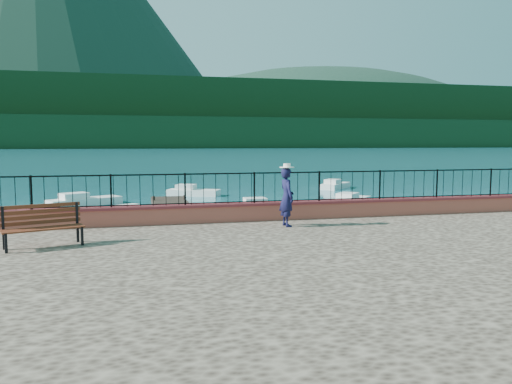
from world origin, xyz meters
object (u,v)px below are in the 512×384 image
boat_2 (351,198)px  boat_5 (335,183)px  park_bench (43,235)px  boat_4 (193,190)px  boat_0 (138,212)px  boat_1 (264,205)px  boat_3 (85,199)px  person (287,197)px

boat_2 → boat_5: same height
park_bench → boat_4: (6.17, 21.79, -1.10)m
boat_0 → boat_1: same height
boat_2 → boat_3: bearing=121.5°
boat_5 → boat_3: bearing=153.4°
person → boat_1: bearing=-15.7°
boat_3 → boat_4: same height
boat_3 → boat_4: 7.81m
boat_0 → boat_4: size_ratio=1.00×
boat_1 → boat_5: same height
boat_1 → boat_3: size_ratio=0.78×
boat_4 → boat_2: bearing=-16.3°
boat_0 → boat_3: bearing=83.0°
park_bench → boat_1: size_ratio=0.59×
boat_0 → boat_2: 12.60m
boat_2 → park_bench: bearing=179.7°
boat_1 → person: bearing=-99.0°
boat_4 → boat_5: (11.66, 2.62, 0.00)m
boat_3 → person: bearing=-95.9°
boat_1 → boat_5: bearing=55.1°
boat_2 → boat_5: (3.27, 10.09, 0.00)m
boat_3 → boat_5: size_ratio=1.18×
boat_3 → boat_5: 19.57m
boat_0 → boat_2: same height
boat_1 → boat_5: (8.99, 11.74, 0.00)m
person → boat_0: size_ratio=0.49×
boat_0 → boat_1: 6.66m
park_bench → boat_3: (-0.67, 18.03, -1.10)m
boat_3 → boat_4: size_ratio=1.17×
boat_4 → boat_3: bearing=-125.8°
boat_2 → boat_3: (-15.23, 3.71, 0.00)m
boat_0 → boat_4: (3.88, 10.33, 0.00)m
boat_1 → boat_3: (-9.52, 5.37, 0.00)m
boat_2 → boat_5: bearing=27.2°
boat_1 → boat_5: 14.79m
boat_1 → boat_3: bearing=153.1°
boat_3 → boat_4: (6.84, 3.76, 0.00)m
boat_4 → boat_5: size_ratio=1.01×
person → boat_5: (11.27, 22.96, -1.68)m
person → boat_2: bearing=-36.0°
boat_3 → boat_5: bearing=-10.5°
boat_2 → boat_0: bearing=148.3°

